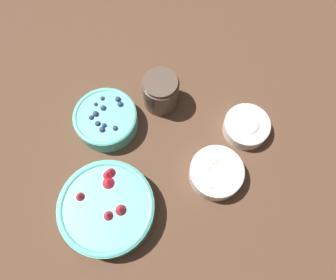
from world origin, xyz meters
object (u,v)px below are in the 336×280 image
Objects in this scene: bowl_bananas at (216,173)px; jar_chocolate at (161,92)px; bowl_blueberries at (106,119)px; bowl_strawberries at (107,208)px; bowl_cream at (247,126)px.

jar_chocolate is at bearing 104.68° from bowl_bananas.
bowl_blueberries is at bearing 134.81° from bowl_bananas.
bowl_cream is at bearing 13.33° from bowl_strawberries.
bowl_blueberries is (0.05, 0.23, -0.00)m from bowl_strawberries.
bowl_strawberries is at bearing -103.52° from bowl_blueberries.
jar_chocolate reaches higher than bowl_blueberries.
bowl_cream is at bearing 37.51° from bowl_bananas.
jar_chocolate reaches higher than bowl_cream.
bowl_cream reaches higher than bowl_bananas.
bowl_strawberries is 0.41m from bowl_cream.
bowl_strawberries is at bearing -166.67° from bowl_cream.
bowl_cream is at bearing -20.80° from bowl_blueberries.
bowl_cream is 1.16× the size of jar_chocolate.
bowl_strawberries is 1.89× the size of bowl_cream.
bowl_bananas is (0.28, 0.00, -0.01)m from bowl_strawberries.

